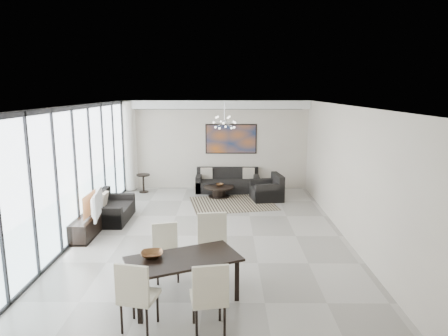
{
  "coord_description": "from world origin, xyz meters",
  "views": [
    {
      "loc": [
        0.38,
        -8.52,
        3.23
      ],
      "look_at": [
        0.29,
        1.57,
        1.25
      ],
      "focal_mm": 32.0,
      "sensor_mm": 36.0,
      "label": 1
    }
  ],
  "objects_px": {
    "coffee_table": "(219,191)",
    "tv_console": "(88,226)",
    "dining_table": "(183,263)",
    "sofa_main": "(228,183)",
    "television": "(93,205)"
  },
  "relations": [
    {
      "from": "tv_console",
      "to": "dining_table",
      "type": "distance_m",
      "value": 3.77
    },
    {
      "from": "dining_table",
      "to": "tv_console",
      "type": "bearing_deg",
      "value": 131.1
    },
    {
      "from": "sofa_main",
      "to": "television",
      "type": "distance_m",
      "value": 5.09
    },
    {
      "from": "coffee_table",
      "to": "sofa_main",
      "type": "bearing_deg",
      "value": 69.78
    },
    {
      "from": "tv_console",
      "to": "dining_table",
      "type": "bearing_deg",
      "value": -48.9
    },
    {
      "from": "tv_console",
      "to": "dining_table",
      "type": "xyz_separation_m",
      "value": [
        2.47,
        -2.83,
        0.4
      ]
    },
    {
      "from": "coffee_table",
      "to": "dining_table",
      "type": "xyz_separation_m",
      "value": [
        -0.41,
        -6.14,
        0.44
      ]
    },
    {
      "from": "television",
      "to": "dining_table",
      "type": "distance_m",
      "value": 3.61
    },
    {
      "from": "sofa_main",
      "to": "dining_table",
      "type": "bearing_deg",
      "value": -95.65
    },
    {
      "from": "coffee_table",
      "to": "dining_table",
      "type": "height_order",
      "value": "dining_table"
    },
    {
      "from": "sofa_main",
      "to": "tv_console",
      "type": "relative_size",
      "value": 1.42
    },
    {
      "from": "coffee_table",
      "to": "tv_console",
      "type": "height_order",
      "value": "tv_console"
    },
    {
      "from": "coffee_table",
      "to": "television",
      "type": "height_order",
      "value": "television"
    },
    {
      "from": "coffee_table",
      "to": "tv_console",
      "type": "distance_m",
      "value": 4.39
    },
    {
      "from": "coffee_table",
      "to": "dining_table",
      "type": "distance_m",
      "value": 6.17
    }
  ]
}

